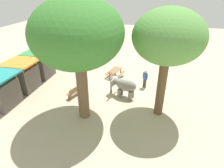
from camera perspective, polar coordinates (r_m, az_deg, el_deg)
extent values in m
plane|color=#BAA88C|center=(15.87, 3.10, -2.18)|extent=(60.00, 60.00, 0.00)
cylinder|color=gray|center=(14.92, 2.18, -2.75)|extent=(0.30, 0.30, 0.68)
cylinder|color=gray|center=(15.29, 2.96, -1.95)|extent=(0.30, 0.30, 0.68)
cylinder|color=gray|center=(14.60, 5.49, -3.62)|extent=(0.30, 0.30, 0.68)
cylinder|color=gray|center=(14.98, 6.21, -2.78)|extent=(0.30, 0.30, 0.68)
ellipsoid|color=gray|center=(14.57, 4.30, -0.22)|extent=(1.28, 1.87, 1.02)
sphere|color=gray|center=(14.91, 0.63, 1.11)|extent=(0.73, 0.73, 0.73)
cone|color=gray|center=(15.33, -0.29, -0.84)|extent=(0.23, 0.23, 1.15)
cube|color=gray|center=(14.49, 0.13, 0.26)|extent=(0.59, 0.24, 0.55)
cube|color=gray|center=(15.25, 1.83, 1.74)|extent=(0.59, 0.24, 0.55)
cylinder|color=#3F3833|center=(16.40, 10.11, 0.09)|extent=(0.14, 0.14, 0.82)
cylinder|color=#3F3833|center=(16.50, 9.63, 0.31)|extent=(0.14, 0.14, 0.82)
cylinder|color=#33598C|center=(16.14, 10.07, 2.40)|extent=(0.32, 0.32, 0.58)
sphere|color=tan|center=(15.98, 10.18, 3.70)|extent=(0.22, 0.22, 0.22)
cylinder|color=#33598C|center=(16.02, 10.65, 2.21)|extent=(0.09, 0.09, 0.55)
cylinder|color=#33598C|center=(16.25, 9.50, 2.69)|extent=(0.09, 0.09, 0.55)
cylinder|color=brown|center=(12.60, 14.76, -0.91)|extent=(0.57, 0.57, 4.12)
ellipsoid|color=#569342|center=(11.44, 16.78, 13.73)|extent=(4.56, 4.18, 3.23)
cylinder|color=brown|center=(12.09, -8.92, -1.72)|extent=(0.71, 0.71, 4.06)
ellipsoid|color=#387A2D|center=(10.81, -10.33, 14.90)|extent=(5.63, 5.16, 3.99)
cube|color=olive|center=(15.22, -11.40, -2.18)|extent=(1.45, 0.84, 0.06)
cube|color=olive|center=(15.01, -11.00, -1.60)|extent=(1.34, 0.52, 0.40)
cube|color=olive|center=(15.03, -12.66, -3.81)|extent=(0.19, 0.37, 0.42)
cube|color=olive|center=(15.67, -10.03, -2.14)|extent=(0.19, 0.37, 0.42)
cube|color=olive|center=(18.00, 0.98, 4.32)|extent=(1.63, 1.10, 0.06)
cylinder|color=olive|center=(18.78, 0.83, 4.05)|extent=(0.10, 0.10, 0.72)
cylinder|color=olive|center=(18.55, 2.64, 3.71)|extent=(0.10, 0.10, 0.72)
cylinder|color=olive|center=(17.79, -0.77, 2.65)|extent=(0.10, 0.10, 0.72)
cylinder|color=olive|center=(17.54, 1.12, 2.27)|extent=(0.10, 0.10, 0.72)
cube|color=olive|center=(18.36, -0.80, 3.76)|extent=(1.52, 0.55, 0.05)
cube|color=olive|center=(17.90, 2.78, 3.07)|extent=(1.52, 0.55, 0.05)
cube|color=#59514C|center=(15.65, -30.62, -2.66)|extent=(2.00, 1.80, 2.00)
cylinder|color=gray|center=(16.66, -30.88, -0.19)|extent=(0.10, 0.10, 2.40)
cylinder|color=gray|center=(15.62, -26.52, -0.83)|extent=(0.10, 0.10, 2.40)
cylinder|color=gray|center=(14.49, -30.70, -4.13)|extent=(0.10, 0.10, 2.40)
cube|color=#59514C|center=(17.35, -25.18, 1.50)|extent=(2.00, 1.80, 2.00)
cube|color=orange|center=(16.82, -26.17, 5.96)|extent=(2.50, 2.50, 0.12)
cylinder|color=gray|center=(18.39, -25.72, 3.51)|extent=(0.10, 0.10, 2.40)
cylinder|color=gray|center=(17.46, -21.50, 3.14)|extent=(0.10, 0.10, 2.40)
cylinder|color=gray|center=(17.17, -29.18, 1.03)|extent=(0.10, 0.10, 2.40)
cylinder|color=gray|center=(16.16, -24.85, 0.49)|extent=(0.10, 0.10, 2.40)
cube|color=#59514C|center=(19.25, -20.74, 4.87)|extent=(2.00, 1.80, 2.00)
cube|color=#388C47|center=(18.78, -21.49, 8.97)|extent=(2.50, 2.50, 0.12)
cylinder|color=gray|center=(20.31, -21.45, 6.52)|extent=(0.10, 0.10, 2.40)
cylinder|color=gray|center=(19.47, -17.45, 6.30)|extent=(0.10, 0.10, 2.40)
cylinder|color=gray|center=(18.97, -24.32, 4.50)|extent=(0.10, 0.10, 2.40)
cylinder|color=gray|center=(18.06, -20.16, 4.19)|extent=(0.10, 0.10, 2.40)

